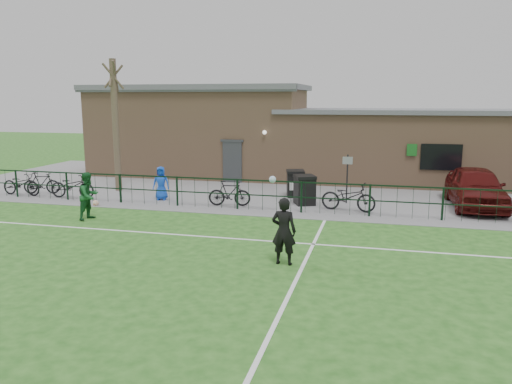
% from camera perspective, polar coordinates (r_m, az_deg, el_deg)
% --- Properties ---
extents(ground, '(90.00, 90.00, 0.00)m').
position_cam_1_polar(ground, '(11.66, -6.12, -10.73)').
color(ground, '#235719').
rests_on(ground, ground).
extents(paving_strip, '(34.00, 13.00, 0.02)m').
position_cam_1_polar(paving_strip, '(24.34, 4.89, 0.59)').
color(paving_strip, slate).
rests_on(paving_strip, ground).
extents(pitch_line_touch, '(28.00, 0.10, 0.01)m').
position_cam_1_polar(pitch_line_touch, '(18.85, 2.08, -2.35)').
color(pitch_line_touch, white).
rests_on(pitch_line_touch, ground).
extents(pitch_line_mid, '(28.00, 0.10, 0.01)m').
position_cam_1_polar(pitch_line_mid, '(15.27, -0.92, -5.46)').
color(pitch_line_mid, white).
rests_on(pitch_line_mid, ground).
extents(pitch_line_perp, '(0.10, 16.00, 0.01)m').
position_cam_1_polar(pitch_line_perp, '(11.16, 3.77, -11.66)').
color(pitch_line_perp, white).
rests_on(pitch_line_perp, ground).
extents(perimeter_fence, '(28.00, 0.10, 1.20)m').
position_cam_1_polar(perimeter_fence, '(18.92, 2.22, -0.46)').
color(perimeter_fence, black).
rests_on(perimeter_fence, ground).
extents(bare_tree, '(0.30, 0.30, 6.00)m').
position_cam_1_polar(bare_tree, '(23.84, -15.74, 7.26)').
color(bare_tree, '#4E3F2F').
rests_on(bare_tree, ground).
extents(wheelie_bin_left, '(0.89, 0.96, 1.08)m').
position_cam_1_polar(wheelie_bin_left, '(21.78, 4.52, 0.87)').
color(wheelie_bin_left, black).
rests_on(wheelie_bin_left, paving_strip).
extents(wheelie_bin_right, '(1.00, 1.05, 1.10)m').
position_cam_1_polar(wheelie_bin_right, '(20.21, 5.57, 0.12)').
color(wheelie_bin_right, black).
rests_on(wheelie_bin_right, paving_strip).
extents(sign_post, '(0.07, 0.07, 2.00)m').
position_cam_1_polar(sign_post, '(20.61, 10.36, 1.47)').
color(sign_post, black).
rests_on(sign_post, paving_strip).
extents(car_maroon, '(2.00, 4.73, 1.60)m').
position_cam_1_polar(car_maroon, '(21.35, 23.79, 0.51)').
color(car_maroon, '#4E0F0D').
rests_on(car_maroon, paving_strip).
extents(bicycle_a, '(1.96, 0.78, 1.01)m').
position_cam_1_polar(bicycle_a, '(24.37, -25.24, 0.84)').
color(bicycle_a, black).
rests_on(bicycle_a, paving_strip).
extents(bicycle_b, '(1.68, 0.88, 0.97)m').
position_cam_1_polar(bicycle_b, '(24.37, -23.30, 0.94)').
color(bicycle_b, black).
rests_on(bicycle_b, paving_strip).
extents(bicycle_c, '(2.05, 0.81, 1.06)m').
position_cam_1_polar(bicycle_c, '(22.82, -20.25, 0.66)').
color(bicycle_c, black).
rests_on(bicycle_c, paving_strip).
extents(bicycle_d, '(1.74, 0.72, 1.01)m').
position_cam_1_polar(bicycle_d, '(19.86, -3.05, -0.15)').
color(bicycle_d, black).
rests_on(bicycle_d, paving_strip).
extents(bicycle_e, '(2.16, 1.05, 1.09)m').
position_cam_1_polar(bicycle_e, '(19.25, 10.51, -0.54)').
color(bicycle_e, black).
rests_on(bicycle_e, paving_strip).
extents(spectator_child, '(0.78, 0.60, 1.42)m').
position_cam_1_polar(spectator_child, '(21.39, -10.80, 1.00)').
color(spectator_child, blue).
rests_on(spectator_child, paving_strip).
extents(goalkeeper_kick, '(1.35, 3.16, 1.86)m').
position_cam_1_polar(goalkeeper_kick, '(12.92, 3.16, -4.33)').
color(goalkeeper_kick, black).
rests_on(goalkeeper_kick, ground).
extents(outfield_player, '(0.80, 0.94, 1.69)m').
position_cam_1_polar(outfield_player, '(18.63, -18.56, -0.42)').
color(outfield_player, '#185727').
rests_on(outfield_player, ground).
extents(ball_ground, '(0.24, 0.24, 0.24)m').
position_cam_1_polar(ball_ground, '(21.00, -17.84, -1.20)').
color(ball_ground, white).
rests_on(ball_ground, ground).
extents(clubhouse, '(24.25, 5.40, 4.96)m').
position_cam_1_polar(clubhouse, '(27.15, 4.15, 6.34)').
color(clubhouse, tan).
rests_on(clubhouse, ground).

